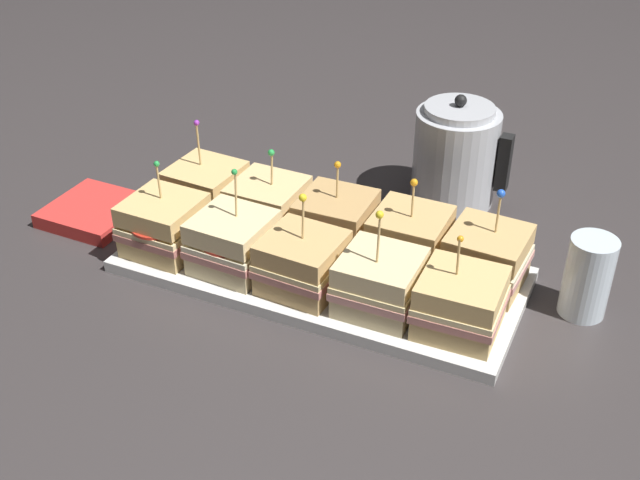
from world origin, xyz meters
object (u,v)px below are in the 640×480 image
object	(u,v)px
sandwich_front_far_right	(460,303)
sandwich_back_left	(268,207)
serving_platter	(320,270)
sandwich_front_right	(380,283)
sandwich_front_far_left	(164,225)
drinking_glass	(588,277)
sandwich_front_center	(301,263)
sandwich_back_far_right	(486,258)
sandwich_back_far_left	(206,191)
kettle_steel	(456,155)
sandwich_front_left	(233,243)
napkin_stack	(95,211)
sandwich_back_center	(337,223)
sandwich_back_right	(410,240)

from	to	relation	value
sandwich_front_far_right	sandwich_back_left	bearing A→B (deg)	162.05
serving_platter	sandwich_back_left	bearing A→B (deg)	154.46
sandwich_back_left	sandwich_front_right	bearing A→B (deg)	-25.95
sandwich_front_far_left	drinking_glass	world-z (taller)	sandwich_front_far_left
sandwich_front_center	sandwich_back_far_right	world-z (taller)	sandwich_back_far_right
sandwich_back_far_left	kettle_steel	world-z (taller)	kettle_steel
sandwich_front_left	napkin_stack	bearing A→B (deg)	170.37
sandwich_front_far_right	sandwich_back_far_left	xyz separation A→B (m)	(-0.46, 0.12, 0.00)
sandwich_back_center	sandwich_back_far_right	bearing A→B (deg)	0.31
sandwich_front_left	sandwich_back_left	world-z (taller)	sandwich_front_left
sandwich_front_far_left	sandwich_front_center	distance (m)	0.23
sandwich_front_far_left	kettle_steel	world-z (taller)	kettle_steel
sandwich_front_far_left	napkin_stack	size ratio (longest dim) A/B	1.02
sandwich_front_far_left	serving_platter	bearing A→B (deg)	14.16
serving_platter	kettle_steel	xyz separation A→B (m)	(0.11, 0.30, 0.08)
sandwich_front_left	sandwich_back_left	xyz separation A→B (m)	(-0.00, 0.11, -0.00)
sandwich_front_far_left	kettle_steel	bearing A→B (deg)	46.32
sandwich_back_center	sandwich_back_right	bearing A→B (deg)	0.99
sandwich_front_center	sandwich_back_right	xyz separation A→B (m)	(0.12, 0.12, 0.00)
sandwich_front_center	sandwich_front_right	world-z (taller)	sandwich_front_right
serving_platter	sandwich_front_left	bearing A→B (deg)	-153.24
sandwich_front_right	sandwich_back_right	xyz separation A→B (m)	(0.00, 0.12, 0.00)
serving_platter	napkin_stack	bearing A→B (deg)	-179.08
sandwich_front_center	sandwich_back_center	xyz separation A→B (m)	(0.00, 0.12, 0.00)
sandwich_back_left	sandwich_back_right	size ratio (longest dim) A/B	0.98
sandwich_back_right	drinking_glass	size ratio (longest dim) A/B	1.22
sandwich_back_center	sandwich_back_far_right	world-z (taller)	sandwich_back_far_right
sandwich_back_left	sandwich_front_left	bearing A→B (deg)	-89.17
sandwich_front_center	sandwich_back_far_left	distance (m)	0.26
sandwich_back_left	sandwich_back_far_right	world-z (taller)	sandwich_back_far_right
sandwich_front_left	sandwich_back_center	size ratio (longest dim) A/B	1.11
sandwich_front_far_left	sandwich_front_far_right	size ratio (longest dim) A/B	1.04
sandwich_front_center	napkin_stack	distance (m)	0.41
serving_platter	sandwich_back_far_left	size ratio (longest dim) A/B	3.68
sandwich_front_center	sandwich_back_far_left	xyz separation A→B (m)	(-0.23, 0.12, 0.00)
sandwich_front_far_left	sandwich_back_center	world-z (taller)	sandwich_front_far_left
serving_platter	sandwich_back_far_left	world-z (taller)	sandwich_back_far_left
sandwich_front_left	sandwich_front_right	size ratio (longest dim) A/B	1.01
kettle_steel	napkin_stack	distance (m)	0.61
sandwich_back_left	napkin_stack	distance (m)	0.31
sandwich_back_right	serving_platter	bearing A→B (deg)	-153.15
sandwich_front_left	sandwich_front_far_right	xyz separation A→B (m)	(0.34, 0.00, -0.00)
sandwich_front_center	kettle_steel	world-z (taller)	kettle_steel
sandwich_front_right	sandwich_back_far_right	size ratio (longest dim) A/B	1.04
drinking_glass	sandwich_front_right	bearing A→B (deg)	-152.91
sandwich_front_far_right	sandwich_front_center	bearing A→B (deg)	-179.34
sandwich_back_center	napkin_stack	bearing A→B (deg)	-171.21
sandwich_front_center	sandwich_back_right	bearing A→B (deg)	44.81
sandwich_back_center	napkin_stack	distance (m)	0.42
sandwich_back_far_right	kettle_steel	bearing A→B (deg)	116.22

